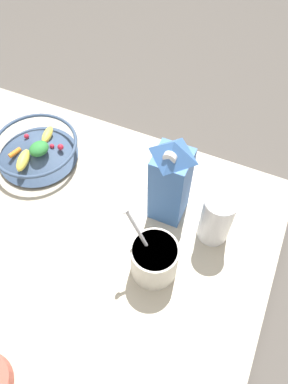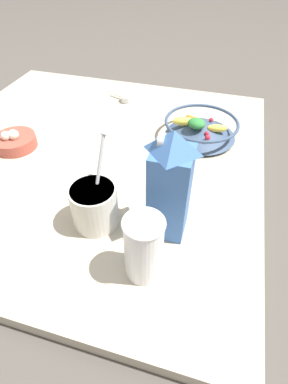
{
  "view_description": "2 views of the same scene",
  "coord_description": "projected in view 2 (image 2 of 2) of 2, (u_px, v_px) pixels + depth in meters",
  "views": [
    {
      "loc": [
        0.38,
        -0.19,
        0.89
      ],
      "look_at": [
        0.17,
        0.29,
        0.12
      ],
      "focal_mm": 35.0,
      "sensor_mm": 36.0,
      "label": 1
    },
    {
      "loc": [
        0.7,
        0.39,
        0.6
      ],
      "look_at": [
        0.17,
        0.23,
        0.08
      ],
      "focal_mm": 28.0,
      "sensor_mm": 36.0,
      "label": 2
    }
  ],
  "objects": [
    {
      "name": "ground_plane",
      "position": [
        90.0,
        162.0,
        0.98
      ],
      "size": [
        6.0,
        6.0,
        0.0
      ],
      "primitive_type": "plane",
      "color": "#4C4742"
    },
    {
      "name": "countertop",
      "position": [
        89.0,
        157.0,
        0.96
      ],
      "size": [
        1.07,
        1.07,
        0.04
      ],
      "color": "#B2A893",
      "rests_on": "ground_plane"
    },
    {
      "name": "fruit_bowl",
      "position": [
        201.0,
        128.0,
        0.98
      ],
      "size": [
        0.24,
        0.24,
        0.08
      ],
      "color": "#384C6B",
      "rests_on": "countertop"
    },
    {
      "name": "milk_carton",
      "position": [
        170.0,
        186.0,
        0.63
      ],
      "size": [
        0.08,
        0.08,
        0.27
      ],
      "color": "#3D6BB2",
      "rests_on": "countertop"
    },
    {
      "name": "yogurt_tub",
      "position": [
        94.0,
        204.0,
        0.7
      ],
      "size": [
        0.13,
        0.11,
        0.22
      ],
      "color": "silver",
      "rests_on": "countertop"
    },
    {
      "name": "drinking_cup",
      "position": [
        144.0,
        247.0,
        0.58
      ],
      "size": [
        0.08,
        0.08,
        0.16
      ],
      "color": "white",
      "rests_on": "countertop"
    },
    {
      "name": "measuring_scoop",
      "position": [
        127.0,
        98.0,
        1.19
      ],
      "size": [
        0.06,
        0.11,
        0.02
      ],
      "color": "white",
      "rests_on": "countertop"
    },
    {
      "name": "garlic_bowl",
      "position": [
        15.0,
        141.0,
        0.95
      ],
      "size": [
        0.13,
        0.13,
        0.07
      ],
      "color": "#B24C3D",
      "rests_on": "countertop"
    }
  ]
}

